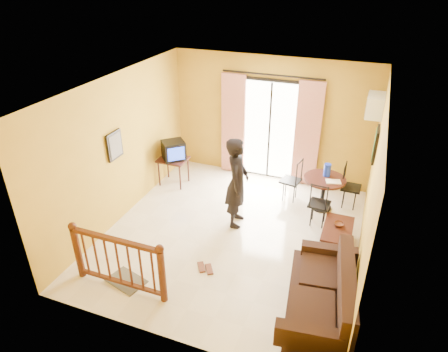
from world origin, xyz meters
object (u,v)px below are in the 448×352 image
at_px(standing_person, 237,183).
at_px(sofa, 323,298).
at_px(television, 174,150).
at_px(coffee_table, 337,234).
at_px(dining_table, 324,185).

bearing_deg(standing_person, sofa, -141.90).
distance_m(television, coffee_table, 3.90).
bearing_deg(standing_person, dining_table, -61.93).
distance_m(dining_table, sofa, 2.92).
xyz_separation_m(television, sofa, (3.72, -2.72, -0.50)).
xyz_separation_m(television, coffee_table, (3.72, -1.02, -0.57)).
distance_m(television, sofa, 4.64).
bearing_deg(dining_table, television, -177.26).
height_order(dining_table, sofa, sofa).
relative_size(coffee_table, sofa, 0.46).
distance_m(dining_table, coffee_table, 1.29).
relative_size(sofa, standing_person, 1.10).
height_order(television, sofa, television).
bearing_deg(television, dining_table, -39.57).
relative_size(coffee_table, standing_person, 0.50).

